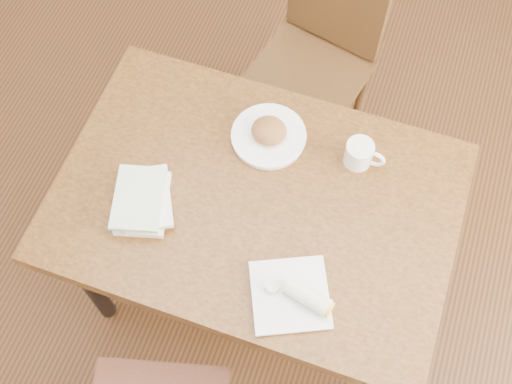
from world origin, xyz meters
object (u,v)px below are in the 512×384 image
(table, at_px, (256,210))
(plate_scone, at_px, (269,134))
(book_stack, at_px, (143,200))
(plate_burrito, at_px, (296,295))
(chair_far, at_px, (319,49))
(coffee_mug, at_px, (360,154))

(table, xyz_separation_m, plate_scone, (-0.03, 0.22, 0.11))
(book_stack, bearing_deg, table, 22.27)
(table, xyz_separation_m, plate_burrito, (0.21, -0.26, 0.10))
(plate_scone, distance_m, plate_burrito, 0.54)
(table, height_order, plate_burrito, plate_burrito)
(table, height_order, book_stack, book_stack)
(chair_far, relative_size, book_stack, 3.62)
(coffee_mug, xyz_separation_m, plate_burrito, (-0.05, -0.50, -0.02))
(table, bearing_deg, plate_burrito, -51.00)
(chair_far, relative_size, plate_scone, 3.91)
(table, bearing_deg, book_stack, -157.73)
(plate_burrito, relative_size, book_stack, 1.10)
(chair_far, height_order, plate_burrito, chair_far)
(book_stack, bearing_deg, plate_scone, 51.13)
(coffee_mug, bearing_deg, plate_scone, -177.39)
(chair_far, relative_size, coffee_mug, 7.28)
(book_stack, bearing_deg, chair_far, 71.83)
(plate_scone, height_order, coffee_mug, coffee_mug)
(table, relative_size, plate_scone, 5.06)
(coffee_mug, height_order, plate_burrito, coffee_mug)
(plate_scone, height_order, book_stack, plate_scone)
(table, distance_m, coffee_mug, 0.37)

